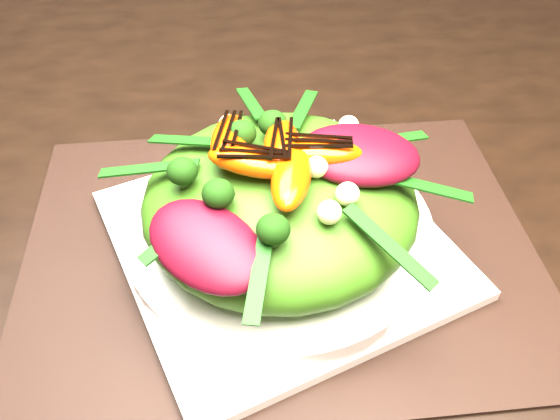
{
  "coord_description": "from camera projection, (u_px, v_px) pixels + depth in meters",
  "views": [
    {
      "loc": [
        0.11,
        -0.46,
        1.13
      ],
      "look_at": [
        0.15,
        -0.12,
        0.8
      ],
      "focal_mm": 38.0,
      "sensor_mm": 36.0,
      "label": 1
    }
  ],
  "objects": [
    {
      "name": "dining_table",
      "position": [
        120.0,
        186.0,
        0.6
      ],
      "size": [
        1.6,
        0.9,
        0.75
      ],
      "primitive_type": "cube",
      "color": "black",
      "rests_on": "floor"
    },
    {
      "name": "placemat",
      "position": [
        280.0,
        248.0,
        0.51
      ],
      "size": [
        0.44,
        0.34,
        0.0
      ],
      "primitive_type": "cube",
      "rotation": [
        0.0,
        0.0,
        -0.01
      ],
      "color": "black",
      "rests_on": "dining_table"
    },
    {
      "name": "plate_base",
      "position": [
        280.0,
        242.0,
        0.51
      ],
      "size": [
        0.33,
        0.33,
        0.01
      ],
      "primitive_type": "cube",
      "rotation": [
        0.0,
        0.0,
        0.35
      ],
      "color": "white",
      "rests_on": "placemat"
    },
    {
      "name": "salad_bowl",
      "position": [
        280.0,
        231.0,
        0.5
      ],
      "size": [
        0.29,
        0.29,
        0.02
      ],
      "primitive_type": "cylinder",
      "rotation": [
        0.0,
        0.0,
        -0.16
      ],
      "color": "silver",
      "rests_on": "plate_base"
    },
    {
      "name": "lettuce_mound",
      "position": [
        280.0,
        201.0,
        0.47
      ],
      "size": [
        0.28,
        0.28,
        0.08
      ],
      "primitive_type": "ellipsoid",
      "rotation": [
        0.0,
        0.0,
        0.33
      ],
      "color": "#346312",
      "rests_on": "salad_bowl"
    },
    {
      "name": "radicchio_leaf",
      "position": [
        360.0,
        155.0,
        0.45
      ],
      "size": [
        0.1,
        0.07,
        0.02
      ],
      "primitive_type": "ellipsoid",
      "rotation": [
        0.0,
        0.0,
        -0.08
      ],
      "color": "#420712",
      "rests_on": "lettuce_mound"
    },
    {
      "name": "orange_segment",
      "position": [
        269.0,
        140.0,
        0.46
      ],
      "size": [
        0.07,
        0.06,
        0.02
      ],
      "primitive_type": "ellipsoid",
      "rotation": [
        0.0,
        0.0,
        0.6
      ],
      "color": "#DD3603",
      "rests_on": "lettuce_mound"
    },
    {
      "name": "broccoli_floret",
      "position": [
        206.0,
        145.0,
        0.45
      ],
      "size": [
        0.04,
        0.04,
        0.03
      ],
      "primitive_type": "sphere",
      "rotation": [
        0.0,
        0.0,
        -0.41
      ],
      "color": "#0C3509",
      "rests_on": "lettuce_mound"
    },
    {
      "name": "macadamia_nut",
      "position": [
        332.0,
        182.0,
        0.42
      ],
      "size": [
        0.02,
        0.02,
        0.02
      ],
      "primitive_type": "sphere",
      "rotation": [
        0.0,
        0.0,
        0.17
      ],
      "color": "beige",
      "rests_on": "lettuce_mound"
    },
    {
      "name": "balsamic_drizzle",
      "position": [
        269.0,
        129.0,
        0.45
      ],
      "size": [
        0.04,
        0.03,
        0.0
      ],
      "primitive_type": "cube",
      "rotation": [
        0.0,
        0.0,
        0.6
      ],
      "color": "black",
      "rests_on": "orange_segment"
    }
  ]
}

